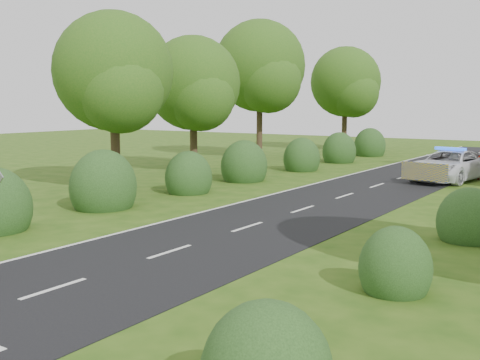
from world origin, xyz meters
The scene contains 10 objects.
ground centered at (0.00, 0.00, 0.00)m, with size 120.00×120.00×0.00m, color #274C10.
road centered at (0.00, 15.00, 0.01)m, with size 6.00×70.00×0.02m, color black.
road_markings centered at (-1.60, 12.93, 0.03)m, with size 4.96×70.00×0.01m.
hedgerow_left centered at (-6.51, 11.69, 0.75)m, with size 2.75×50.41×3.00m.
hedgerow_right centered at (6.60, 11.21, 0.55)m, with size 2.10×45.78×2.10m.
tree_left_a centered at (-9.75, 11.86, 5.34)m, with size 5.74×5.60×8.38m.
tree_left_b centered at (-11.25, 19.86, 5.04)m, with size 5.74×5.60×8.07m.
tree_left_c centered at (-12.70, 29.83, 6.53)m, with size 6.97×6.80×10.22m.
tree_left_d centered at (-10.23, 39.85, 5.64)m, with size 6.15×6.00×8.89m.
police_van centered at (2.49, 23.98, 0.82)m, with size 3.61×6.25×1.78m.
Camera 1 is at (10.57, -8.54, 4.14)m, focal length 45.00 mm.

